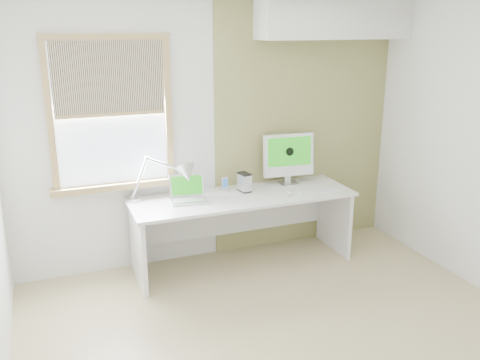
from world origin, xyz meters
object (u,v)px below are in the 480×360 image
laptop (188,194)px  imac (289,156)px  external_drive (244,182)px  desk (241,212)px  desk_lamp (176,176)px

laptop → imac: size_ratio=0.68×
laptop → external_drive: size_ratio=1.94×
desk → imac: 0.78m
desk_lamp → external_drive: (0.68, -0.03, -0.13)m
laptop → desk_lamp: bearing=138.1°
desk → laptop: laptop is taller
imac → laptop: bearing=-173.3°
laptop → external_drive: bearing=5.0°
external_drive → desk_lamp: bearing=177.8°
imac → desk: bearing=-166.8°
laptop → imac: (1.12, 0.13, 0.24)m
desk_lamp → laptop: 0.20m
desk_lamp → imac: bearing=2.5°
desk → imac: imac is taller
external_drive → imac: size_ratio=0.35×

